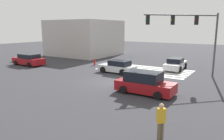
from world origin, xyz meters
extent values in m
plane|color=#333338|center=(0.00, 0.00, 0.00)|extent=(111.30, 111.30, 0.00)
cube|color=silver|center=(0.00, -9.50, 0.00)|extent=(10.64, 0.60, 0.01)
cube|color=silver|center=(0.00, -8.55, 0.00)|extent=(10.64, 0.60, 0.01)
cube|color=silver|center=(0.00, -7.60, 0.00)|extent=(10.64, 0.60, 0.01)
cube|color=silver|center=(0.00, -6.65, 0.00)|extent=(10.64, 0.60, 0.01)
cube|color=silver|center=(0.00, -5.70, 0.00)|extent=(10.64, 0.60, 0.01)
cube|color=silver|center=(0.00, -4.75, 0.00)|extent=(10.64, 0.60, 0.01)
cylinder|color=#47474C|center=(-7.46, -7.46, 3.17)|extent=(0.18, 0.18, 6.34)
cylinder|color=#47474C|center=(-4.77, -4.77, 6.09)|extent=(5.46, 5.46, 0.12)
cube|color=black|center=(-5.84, -5.84, 5.62)|extent=(0.40, 0.40, 0.84)
sphere|color=red|center=(-5.73, -5.73, 5.62)|extent=(0.16, 0.16, 0.16)
cube|color=black|center=(-4.09, -4.09, 5.62)|extent=(0.40, 0.40, 0.84)
sphere|color=gold|center=(-3.98, -3.98, 5.62)|extent=(0.16, 0.16, 0.16)
cube|color=black|center=(-2.35, -2.35, 5.62)|extent=(0.40, 0.40, 0.84)
sphere|color=green|center=(-2.23, -2.23, 5.62)|extent=(0.16, 0.16, 0.16)
cube|color=maroon|center=(-3.99, 1.58, 0.55)|extent=(4.43, 1.88, 0.77)
cube|color=black|center=(-3.82, 1.58, 1.32)|extent=(2.65, 1.69, 0.75)
cylinder|color=black|center=(-5.37, 0.62, 0.30)|extent=(0.60, 0.22, 0.60)
cylinder|color=black|center=(-5.36, 2.54, 0.30)|extent=(0.60, 0.22, 0.60)
cylinder|color=black|center=(-2.62, 0.62, 0.30)|extent=(0.60, 0.22, 0.60)
cylinder|color=black|center=(-2.62, 2.53, 0.30)|extent=(0.60, 0.22, 0.60)
cube|color=silver|center=(-3.07, -9.36, 0.52)|extent=(1.95, 4.69, 0.67)
cube|color=black|center=(-3.08, -9.25, 1.12)|extent=(1.66, 2.21, 0.54)
cylinder|color=black|center=(-2.12, -10.75, 0.34)|extent=(0.25, 0.69, 0.68)
cylinder|color=black|center=(-3.89, -10.83, 0.34)|extent=(0.25, 0.69, 0.68)
cylinder|color=black|center=(-2.25, -7.89, 0.34)|extent=(0.25, 0.69, 0.68)
cylinder|color=black|center=(-4.02, -7.98, 0.34)|extent=(0.25, 0.69, 0.68)
cube|color=silver|center=(1.88, -3.96, 0.52)|extent=(4.26, 1.89, 0.66)
cube|color=black|center=(1.51, -3.94, 1.13)|extent=(2.27, 1.62, 0.56)
cylinder|color=black|center=(3.22, -3.16, 0.34)|extent=(0.69, 0.25, 0.68)
cylinder|color=black|center=(3.13, -4.88, 0.34)|extent=(0.69, 0.25, 0.68)
cylinder|color=black|center=(0.63, -3.03, 0.34)|extent=(0.69, 0.25, 0.68)
cylinder|color=black|center=(0.54, -4.75, 0.34)|extent=(0.69, 0.25, 0.68)
cube|color=maroon|center=(14.51, -1.95, 0.57)|extent=(4.70, 2.04, 0.79)
cube|color=black|center=(14.33, -1.95, 1.24)|extent=(2.67, 1.80, 0.55)
cylinder|color=black|center=(15.98, -0.99, 0.31)|extent=(0.63, 0.23, 0.63)
cylinder|color=black|center=(15.93, -2.97, 0.31)|extent=(0.63, 0.23, 0.63)
cylinder|color=black|center=(13.09, -0.93, 0.31)|extent=(0.63, 0.23, 0.63)
cylinder|color=black|center=(13.05, -2.91, 0.31)|extent=(0.63, 0.23, 0.63)
cube|color=#BCB7B2|center=(15.58, -15.20, 3.12)|extent=(10.73, 10.73, 6.24)
cylinder|color=brown|center=(-7.41, 7.81, 0.42)|extent=(0.14, 0.14, 0.83)
cylinder|color=brown|center=(-7.53, 7.70, 0.42)|extent=(0.14, 0.14, 0.83)
cube|color=gold|center=(-7.47, 7.75, 1.16)|extent=(0.41, 0.41, 0.66)
sphere|color=tan|center=(-7.47, 7.75, 1.60)|extent=(0.23, 0.23, 0.23)
cylinder|color=red|center=(6.95, -6.60, 0.35)|extent=(0.22, 0.22, 0.70)
sphere|color=red|center=(6.95, -6.60, 0.76)|extent=(0.20, 0.20, 0.20)
camera|label=1|loc=(-10.46, 16.46, 4.92)|focal=35.00mm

